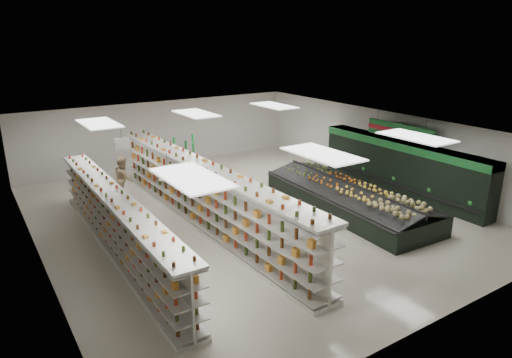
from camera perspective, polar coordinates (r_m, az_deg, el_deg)
floor at (r=16.93m, az=-1.13°, el=-4.35°), size 16.00×16.00×0.00m
ceiling at (r=16.00m, az=-1.20°, el=6.32°), size 14.00×16.00×0.02m
wall_back at (r=23.36m, az=-11.66°, el=5.62°), size 14.00×0.02×3.20m
wall_front at (r=10.94m, az=21.94°, el=-9.53°), size 14.00×0.02×3.20m
wall_left at (r=14.21m, az=-25.93°, el=-3.75°), size 0.02×16.00×3.20m
wall_right at (r=20.82m, az=15.45°, el=3.87°), size 0.02×16.00×3.20m
produce_wall_case at (r=19.63m, az=17.68°, el=1.76°), size 0.93×8.00×2.20m
aisle_sign_near at (r=12.70m, az=-11.01°, el=0.85°), size 0.52×0.06×0.75m
aisle_sign_far at (r=16.37m, az=-16.40°, el=4.25°), size 0.52×0.06×0.75m
hortifruti_banner at (r=19.09m, az=17.52°, el=5.70°), size 0.12×3.20×0.95m
gondola_left at (r=14.37m, az=-16.93°, el=-5.68°), size 0.87×10.66×1.85m
gondola_center at (r=15.74m, az=-6.65°, el=-2.31°), size 1.29×12.64×2.19m
produce_island at (r=17.47m, az=11.39°, el=-2.26°), size 3.00×7.41×1.09m
soda_endcap at (r=21.59m, az=-9.38°, el=2.72°), size 1.48×1.09×1.76m
shopper_main at (r=13.63m, az=2.40°, el=-5.96°), size 0.73×0.55×1.79m
shopper_background at (r=18.81m, az=-16.20°, el=0.08°), size 0.73×0.97×1.77m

